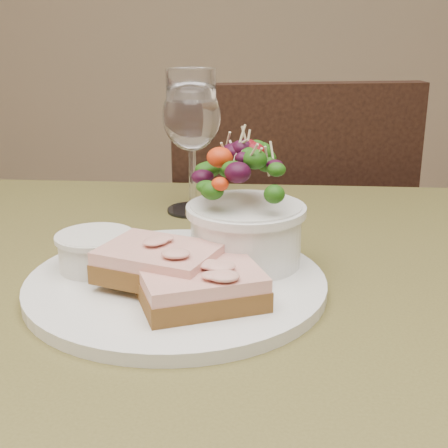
# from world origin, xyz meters

# --- Properties ---
(cafe_table) EXTENTS (0.80, 0.80, 0.75)m
(cafe_table) POSITION_xyz_m (0.00, 0.00, 0.65)
(cafe_table) COLOR #4F4821
(cafe_table) RESTS_ON ground
(chair_far) EXTENTS (0.49, 0.49, 0.90)m
(chair_far) POSITION_xyz_m (0.07, 0.64, 0.29)
(chair_far) COLOR black
(chair_far) RESTS_ON ground
(dinner_plate) EXTENTS (0.29, 0.29, 0.01)m
(dinner_plate) POSITION_xyz_m (-0.04, -0.01, 0.76)
(dinner_plate) COLOR white
(dinner_plate) RESTS_ON cafe_table
(sandwich_front) EXTENTS (0.13, 0.11, 0.03)m
(sandwich_front) POSITION_xyz_m (-0.01, -0.06, 0.78)
(sandwich_front) COLOR #4D2D14
(sandwich_front) RESTS_ON dinner_plate
(sandwich_back) EXTENTS (0.13, 0.11, 0.03)m
(sandwich_back) POSITION_xyz_m (-0.05, -0.03, 0.78)
(sandwich_back) COLOR #4D2D14
(sandwich_back) RESTS_ON dinner_plate
(ramekin) EXTENTS (0.07, 0.07, 0.04)m
(ramekin) POSITION_xyz_m (-0.12, 0.01, 0.78)
(ramekin) COLOR silver
(ramekin) RESTS_ON dinner_plate
(salad_bowl) EXTENTS (0.11, 0.11, 0.13)m
(salad_bowl) POSITION_xyz_m (0.03, 0.04, 0.82)
(salad_bowl) COLOR white
(salad_bowl) RESTS_ON dinner_plate
(garnish) EXTENTS (0.05, 0.04, 0.02)m
(garnish) POSITION_xyz_m (-0.12, 0.08, 0.77)
(garnish) COLOR #143C0B
(garnish) RESTS_ON dinner_plate
(wine_glass) EXTENTS (0.08, 0.08, 0.18)m
(wine_glass) POSITION_xyz_m (-0.05, 0.25, 0.87)
(wine_glass) COLOR white
(wine_glass) RESTS_ON cafe_table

